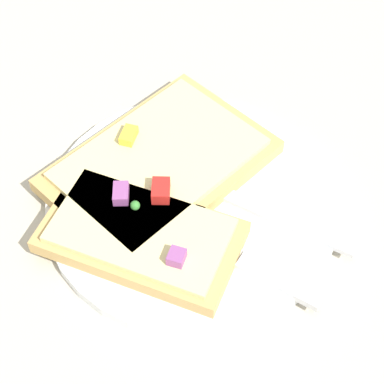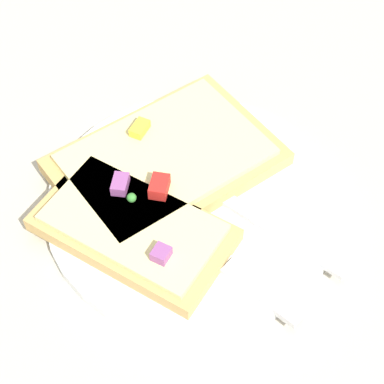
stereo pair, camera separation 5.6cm
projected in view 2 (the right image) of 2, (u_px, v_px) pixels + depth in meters
name	position (u px, v px, depth m)	size (l,w,h in m)	color
ground_plane	(192.00, 207.00, 0.57)	(4.00, 4.00, 0.00)	#BCB29E
plate	(192.00, 203.00, 0.57)	(0.26, 0.26, 0.01)	white
fork	(227.00, 200.00, 0.56)	(0.21, 0.04, 0.01)	silver
knife	(219.00, 260.00, 0.52)	(0.19, 0.05, 0.01)	silver
pizza_slice_main	(166.00, 160.00, 0.58)	(0.19, 0.23, 0.03)	tan
pizza_slice_corner	(133.00, 228.00, 0.53)	(0.16, 0.09, 0.03)	tan
crumb_scatter	(157.00, 212.00, 0.55)	(0.05, 0.04, 0.01)	tan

